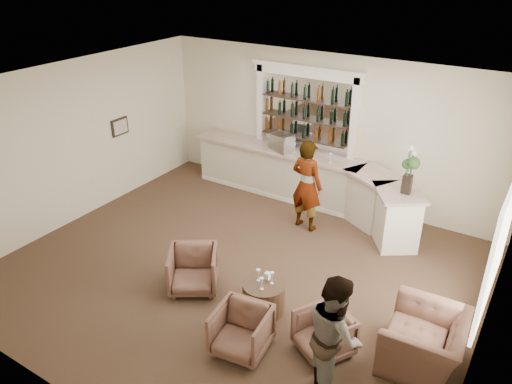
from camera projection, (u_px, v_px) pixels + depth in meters
ground at (238, 270)px, 9.00m from camera, size 8.00×8.00×0.00m
room_shell at (268, 138)px, 8.42m from camera, size 8.04×7.02×3.32m
bar_counter at (307, 180)px, 11.09m from camera, size 5.72×1.80×1.14m
back_bar_alcove at (305, 110)px, 10.92m from camera, size 2.64×0.25×3.00m
cocktail_table at (264, 297)px, 7.92m from camera, size 0.68×0.68×0.50m
sommelier at (307, 185)px, 9.98m from camera, size 0.75×0.55×1.91m
guest at (335, 335)px, 6.26m from camera, size 1.04×1.08×1.75m
armchair_left at (193, 270)px, 8.38m from camera, size 1.10×1.11×0.74m
armchair_center at (241, 331)px, 7.08m from camera, size 0.85×0.86×0.70m
armchair_right at (324, 334)px, 7.06m from camera, size 0.96×0.97×0.65m
armchair_far at (424, 341)px, 6.84m from camera, size 1.11×1.26×0.77m
espresso_machine at (282, 143)px, 11.05m from camera, size 0.53×0.47×0.41m
flower_vase at (409, 166)px, 9.02m from camera, size 0.25×0.25×0.95m
wine_glass_bar_left at (330, 158)px, 10.51m from camera, size 0.07×0.07×0.21m
wine_glass_bar_right at (294, 148)px, 11.05m from camera, size 0.07×0.07×0.21m
wine_glass_tbl_a at (258, 275)px, 7.85m from camera, size 0.07×0.07×0.21m
wine_glass_tbl_b at (272, 278)px, 7.78m from camera, size 0.07×0.07×0.21m
wine_glass_tbl_c at (262, 284)px, 7.65m from camera, size 0.07×0.07×0.21m
napkin_holder at (267, 276)px, 7.90m from camera, size 0.08×0.08×0.12m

